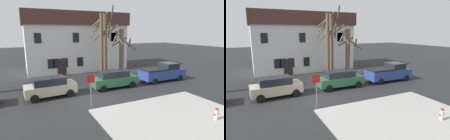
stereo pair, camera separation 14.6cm
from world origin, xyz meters
The scene contains 12 objects.
ground_plane centered at (0.00, 0.00, 0.00)m, with size 120.00×120.00×0.00m, color #262628.
sidewalk_slab centered at (3.65, -5.65, 0.06)m, with size 9.39×7.30×0.12m, color #A8A59E.
building_main centered at (2.34, 13.65, 4.15)m, with size 14.26×7.48×8.16m.
tree_bare_mid centered at (3.27, 5.68, 4.05)m, with size 2.48×2.99×7.64m.
tree_bare_far centered at (4.18, 6.87, 4.27)m, with size 3.16×2.84×8.50m.
tree_bare_end centered at (5.79, 5.59, 3.23)m, with size 2.50×2.58×5.87m.
car_beige_wagon centered at (-3.01, 2.33, 0.91)m, with size 4.33×2.19×1.75m.
car_green_wagon centered at (3.16, 2.35, 0.91)m, with size 4.68×1.98×1.75m.
pickup_truck_blue centered at (9.40, 2.40, 0.97)m, with size 5.30×2.33×2.01m.
fire_hydrant centered at (5.71, -6.95, 0.52)m, with size 0.42×0.22×0.78m.
street_sign_pole centered at (-0.70, -1.62, 1.83)m, with size 0.76×0.07×2.61m.
bicycle_leaning centered at (-3.63, 5.01, 0.37)m, with size 1.68×0.59×1.03m.
Camera 1 is at (-5.00, -13.91, 5.61)m, focal length 29.95 mm.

